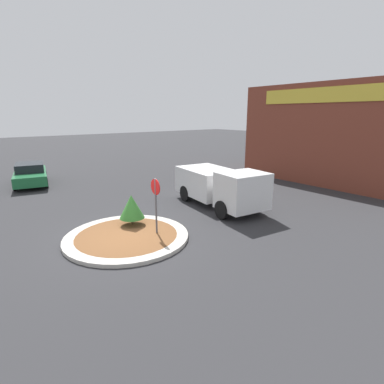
% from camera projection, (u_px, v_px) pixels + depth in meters
% --- Properties ---
extents(ground_plane, '(120.00, 120.00, 0.00)m').
position_uv_depth(ground_plane, '(127.00, 238.00, 11.32)').
color(ground_plane, '#2D2D30').
extents(traffic_island, '(4.62, 4.62, 0.14)m').
position_uv_depth(traffic_island, '(127.00, 237.00, 11.30)').
color(traffic_island, '#BCB7AD').
rests_on(traffic_island, ground_plane).
extents(stop_sign, '(0.61, 0.07, 2.26)m').
position_uv_depth(stop_sign, '(156.00, 198.00, 11.15)').
color(stop_sign, '#4C4C51').
rests_on(stop_sign, ground_plane).
extents(island_shrub, '(1.01, 1.01, 1.26)m').
position_uv_depth(island_shrub, '(132.00, 207.00, 12.12)').
color(island_shrub, brown).
rests_on(island_shrub, traffic_island).
extents(utility_truck, '(5.58, 2.81, 2.03)m').
position_uv_depth(utility_truck, '(219.00, 185.00, 15.00)').
color(utility_truck, silver).
rests_on(utility_truck, ground_plane).
extents(storefront_building, '(12.10, 6.07, 6.48)m').
position_uv_depth(storefront_building, '(343.00, 134.00, 20.47)').
color(storefront_building, brown).
rests_on(storefront_building, ground_plane).
extents(parked_sedan_green, '(4.89, 2.76, 1.41)m').
position_uv_depth(parked_sedan_green, '(31.00, 174.00, 19.77)').
color(parked_sedan_green, '#1E6638').
rests_on(parked_sedan_green, ground_plane).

